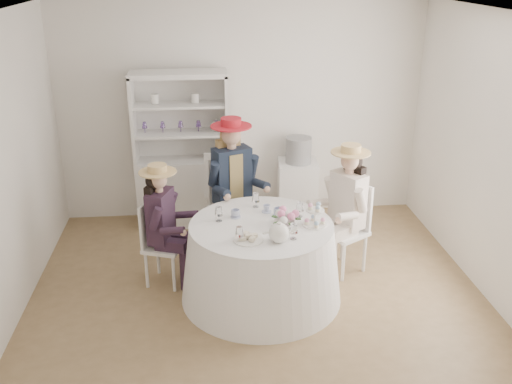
{
  "coord_description": "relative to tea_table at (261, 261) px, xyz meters",
  "views": [
    {
      "loc": [
        -0.49,
        -4.91,
        3.12
      ],
      "look_at": [
        0.0,
        0.1,
        1.05
      ],
      "focal_mm": 40.0,
      "sensor_mm": 36.0,
      "label": 1
    }
  ],
  "objects": [
    {
      "name": "teacup_b",
      "position": [
        0.08,
        0.28,
        0.43
      ],
      "size": [
        0.07,
        0.07,
        0.07
      ],
      "primitive_type": "imported",
      "rotation": [
        0.0,
        0.0,
        -0.07
      ],
      "color": "white",
      "rests_on": "tea_table"
    },
    {
      "name": "wall_front",
      "position": [
        -0.03,
        -1.93,
        0.96
      ],
      "size": [
        4.5,
        0.0,
        4.5
      ],
      "primitive_type": "plane",
      "rotation": [
        -1.57,
        0.0,
        0.0
      ],
      "color": "white",
      "rests_on": "ground"
    },
    {
      "name": "cupcake_stand",
      "position": [
        0.5,
        -0.06,
        0.48
      ],
      "size": [
        0.23,
        0.23,
        0.21
      ],
      "rotation": [
        0.0,
        0.0,
        -0.17
      ],
      "color": "white",
      "rests_on": "tea_table"
    },
    {
      "name": "table_teapot",
      "position": [
        0.12,
        -0.36,
        0.48
      ],
      "size": [
        0.26,
        0.18,
        0.19
      ],
      "rotation": [
        0.0,
        0.0,
        0.05
      ],
      "color": "white",
      "rests_on": "tea_table"
    },
    {
      "name": "ground",
      "position": [
        -0.03,
        0.07,
        -0.39
      ],
      "size": [
        4.5,
        4.5,
        0.0
      ],
      "primitive_type": "plane",
      "color": "olive",
      "rests_on": "ground"
    },
    {
      "name": "wall_right",
      "position": [
        2.22,
        0.07,
        0.96
      ],
      "size": [
        0.0,
        4.5,
        4.5
      ],
      "primitive_type": "plane",
      "rotation": [
        1.57,
        0.0,
        -1.57
      ],
      "color": "white",
      "rests_on": "ground"
    },
    {
      "name": "wall_back",
      "position": [
        -0.03,
        2.07,
        0.96
      ],
      "size": [
        4.5,
        0.0,
        4.5
      ],
      "primitive_type": "plane",
      "rotation": [
        1.57,
        0.0,
        0.0
      ],
      "color": "white",
      "rests_on": "ground"
    },
    {
      "name": "tea_table",
      "position": [
        0.0,
        0.0,
        0.0
      ],
      "size": [
        1.57,
        1.57,
        0.79
      ],
      "rotation": [
        0.0,
        0.0,
        -0.07
      ],
      "color": "white",
      "rests_on": "ground"
    },
    {
      "name": "flower_bowl",
      "position": [
        0.21,
        -0.09,
        0.42
      ],
      "size": [
        0.22,
        0.22,
        0.05
      ],
      "primitive_type": "imported",
      "rotation": [
        0.0,
        0.0,
        -0.11
      ],
      "color": "white",
      "rests_on": "tea_table"
    },
    {
      "name": "guest_mid",
      "position": [
        -0.21,
        0.99,
        0.49
      ],
      "size": [
        0.59,
        0.65,
        1.56
      ],
      "rotation": [
        0.0,
        0.0,
        0.38
      ],
      "color": "silver",
      "rests_on": "ground"
    },
    {
      "name": "spare_chair",
      "position": [
        -0.31,
        1.55,
        0.16
      ],
      "size": [
        0.46,
        0.46,
        1.03
      ],
      "rotation": [
        0.0,
        0.0,
        3.07
      ],
      "color": "silver",
      "rests_on": "ground"
    },
    {
      "name": "wall_left",
      "position": [
        -2.28,
        0.07,
        0.96
      ],
      "size": [
        0.0,
        4.5,
        4.5
      ],
      "primitive_type": "plane",
      "rotation": [
        1.57,
        0.0,
        1.57
      ],
      "color": "white",
      "rests_on": "ground"
    },
    {
      "name": "side_table",
      "position": [
        0.66,
        1.82,
        -0.02
      ],
      "size": [
        0.52,
        0.52,
        0.75
      ],
      "primitive_type": "cube",
      "rotation": [
        0.0,
        0.0,
        -0.08
      ],
      "color": "silver",
      "rests_on": "ground"
    },
    {
      "name": "teacup_c",
      "position": [
        0.18,
        0.18,
        0.43
      ],
      "size": [
        0.11,
        0.11,
        0.07
      ],
      "primitive_type": "imported",
      "rotation": [
        0.0,
        0.0,
        -0.26
      ],
      "color": "white",
      "rests_on": "tea_table"
    },
    {
      "name": "flower_arrangement",
      "position": [
        0.23,
        -0.02,
        0.49
      ],
      "size": [
        0.2,
        0.2,
        0.08
      ],
      "rotation": [
        0.0,
        0.0,
        -0.36
      ],
      "color": "pink",
      "rests_on": "tea_table"
    },
    {
      "name": "guest_right",
      "position": [
        0.92,
        0.42,
        0.4
      ],
      "size": [
        0.6,
        0.56,
        1.41
      ],
      "rotation": [
        0.0,
        0.0,
        -1.01
      ],
      "color": "silver",
      "rests_on": "ground"
    },
    {
      "name": "ceiling",
      "position": [
        -0.03,
        0.07,
        2.31
      ],
      "size": [
        4.5,
        4.5,
        0.0
      ],
      "primitive_type": "plane",
      "rotation": [
        3.14,
        0.0,
        0.0
      ],
      "color": "white",
      "rests_on": "wall_back"
    },
    {
      "name": "hutch",
      "position": [
        -0.78,
        1.81,
        0.29
      ],
      "size": [
        1.18,
        0.56,
        1.91
      ],
      "rotation": [
        0.0,
        0.0,
        0.12
      ],
      "color": "silver",
      "rests_on": "ground"
    },
    {
      "name": "sandwich_plate",
      "position": [
        -0.15,
        -0.31,
        0.41
      ],
      "size": [
        0.27,
        0.27,
        0.06
      ],
      "rotation": [
        0.0,
        0.0,
        -0.07
      ],
      "color": "white",
      "rests_on": "tea_table"
    },
    {
      "name": "guest_left",
      "position": [
        -0.95,
        0.36,
        0.34
      ],
      "size": [
        0.53,
        0.49,
        1.29
      ],
      "rotation": [
        0.0,
        0.0,
        1.23
      ],
      "color": "silver",
      "rests_on": "ground"
    },
    {
      "name": "teacup_a",
      "position": [
        -0.23,
        0.18,
        0.43
      ],
      "size": [
        0.12,
        0.12,
        0.07
      ],
      "primitive_type": "imported",
      "rotation": [
        0.0,
        0.0,
        -0.41
      ],
      "color": "white",
      "rests_on": "tea_table"
    },
    {
      "name": "stemware_set",
      "position": [
        0.0,
        0.0,
        0.47
      ],
      "size": [
        0.86,
        0.83,
        0.15
      ],
      "color": "white",
      "rests_on": "tea_table"
    },
    {
      "name": "hatbox",
      "position": [
        0.66,
        1.82,
        0.52
      ],
      "size": [
        0.32,
        0.32,
        0.32
      ],
      "primitive_type": "cylinder",
      "rotation": [
        0.0,
        0.0,
        0.01
      ],
      "color": "black",
      "rests_on": "side_table"
    }
  ]
}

